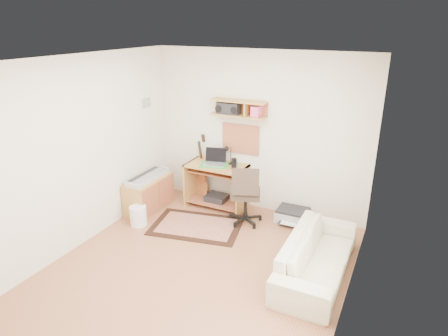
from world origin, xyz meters
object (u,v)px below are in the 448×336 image
at_px(cabinet, 149,194).
at_px(printer, 293,216).
at_px(desk, 217,186).
at_px(sofa, 318,250).
at_px(task_chair, 246,194).

distance_m(cabinet, printer, 2.39).
height_order(desk, sofa, desk).
bearing_deg(task_chair, cabinet, 169.23).
xyz_separation_m(cabinet, sofa, (2.96, -0.56, 0.07)).
distance_m(desk, sofa, 2.32).
height_order(cabinet, sofa, sofa).
xyz_separation_m(cabinet, printer, (2.29, 0.66, -0.19)).
distance_m(desk, printer, 1.36).
distance_m(task_chair, sofa, 1.58).
xyz_separation_m(task_chair, sofa, (1.33, -0.85, -0.14)).
height_order(task_chair, cabinet, task_chair).
bearing_deg(sofa, task_chair, 57.38).
distance_m(desk, cabinet, 1.14).
relative_size(printer, sofa, 0.28).
bearing_deg(task_chair, printer, 8.81).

